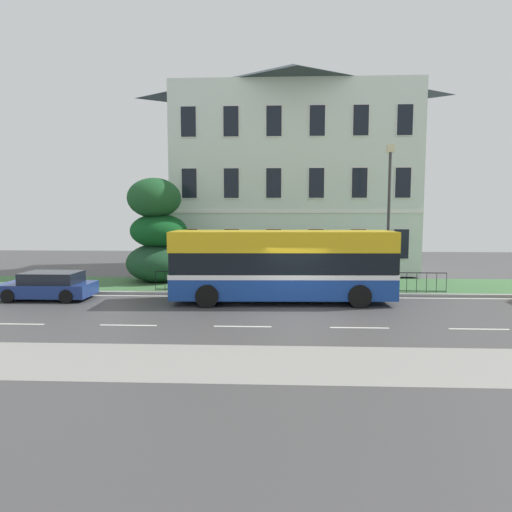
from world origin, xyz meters
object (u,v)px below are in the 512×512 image
object	(u,v)px
georgian_townhouse	(292,167)
parked_hatchback_00	(49,286)
single_decker_bus	(282,265)
evergreen_tree	(157,235)
street_lamp_post	(389,208)

from	to	relation	value
georgian_townhouse	parked_hatchback_00	size ratio (longest dim) A/B	3.79
georgian_townhouse	single_decker_bus	distance (m)	12.79
georgian_townhouse	evergreen_tree	distance (m)	11.01
single_decker_bus	street_lamp_post	size ratio (longest dim) A/B	1.36
georgian_townhouse	parked_hatchback_00	world-z (taller)	georgian_townhouse
georgian_townhouse	street_lamp_post	world-z (taller)	georgian_townhouse
single_decker_bus	street_lamp_post	xyz separation A→B (m)	(5.29, 3.06, 2.51)
single_decker_bus	street_lamp_post	distance (m)	6.61
single_decker_bus	parked_hatchback_00	world-z (taller)	single_decker_bus
street_lamp_post	georgian_townhouse	bearing A→B (deg)	117.57
evergreen_tree	single_decker_bus	distance (m)	8.45
street_lamp_post	parked_hatchback_00	bearing A→B (deg)	-169.67
single_decker_bus	evergreen_tree	bearing A→B (deg)	141.99
evergreen_tree	single_decker_bus	size ratio (longest dim) A/B	0.59
street_lamp_post	evergreen_tree	bearing A→B (deg)	171.18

